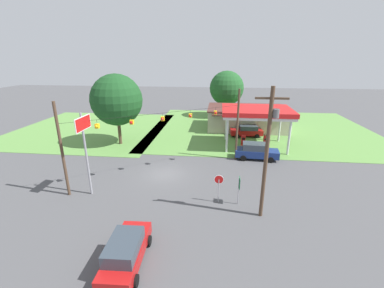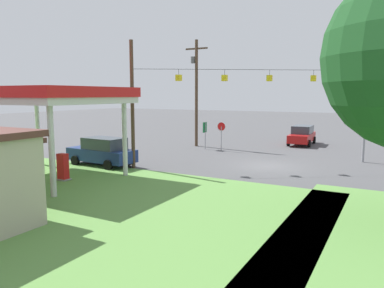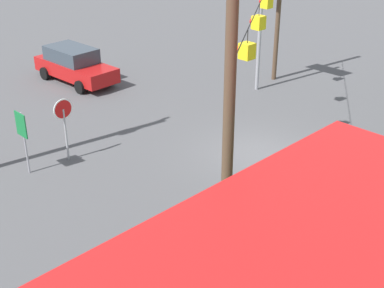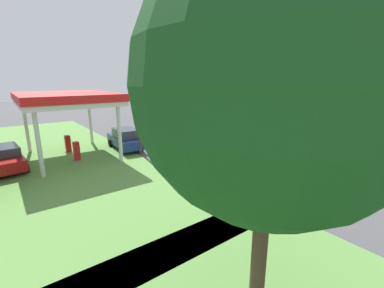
% 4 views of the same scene
% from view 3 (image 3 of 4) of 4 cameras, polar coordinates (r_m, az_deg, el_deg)
% --- Properties ---
extents(ground_plane, '(160.00, 160.00, 0.00)m').
position_cam_3_polar(ground_plane, '(21.24, 7.01, -1.02)').
color(ground_plane, '#4C4C4F').
extents(car_on_crossroad, '(2.27, 5.13, 1.83)m').
position_cam_3_polar(car_on_crossroad, '(29.23, -12.43, 8.29)').
color(car_on_crossroad, '#AD1414').
rests_on(car_on_crossroad, ground).
extents(stop_sign_roadside, '(0.80, 0.08, 2.50)m').
position_cam_3_polar(stop_sign_roadside, '(20.42, -13.51, 2.90)').
color(stop_sign_roadside, '#99999E').
rests_on(stop_sign_roadside, ground).
extents(route_sign, '(0.10, 0.70, 2.40)m').
position_cam_3_polar(route_sign, '(19.87, -17.65, 1.35)').
color(route_sign, gray).
rests_on(route_sign, ground).
extents(signal_span_gantry, '(15.27, 10.24, 8.27)m').
position_cam_3_polar(signal_span_gantry, '(19.59, 7.71, 11.00)').
color(signal_span_gantry, '#4C3828').
rests_on(signal_span_gantry, ground).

